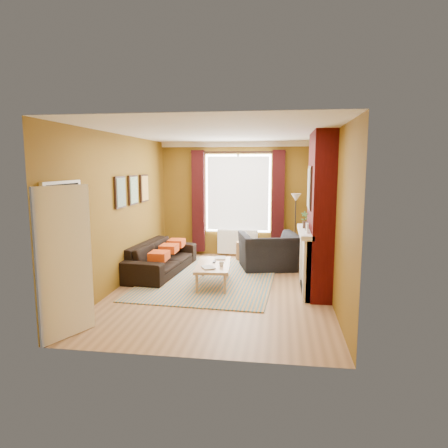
% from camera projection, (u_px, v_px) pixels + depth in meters
% --- Properties ---
extents(ground, '(5.50, 5.50, 0.00)m').
position_uv_depth(ground, '(222.00, 287.00, 7.37)').
color(ground, '#976B44').
rests_on(ground, ground).
extents(room_walls, '(3.82, 5.54, 2.83)m').
position_uv_depth(room_walls, '(258.00, 212.00, 7.36)').
color(room_walls, brown).
rests_on(room_walls, ground).
extents(striped_rug, '(2.67, 3.57, 0.02)m').
position_uv_depth(striped_rug, '(210.00, 278.00, 7.98)').
color(striped_rug, teal).
rests_on(striped_rug, ground).
extents(sofa, '(1.07, 2.28, 0.64)m').
position_uv_depth(sofa, '(161.00, 258.00, 8.35)').
color(sofa, black).
rests_on(sofa, ground).
extents(armchair, '(1.43, 1.32, 0.78)m').
position_uv_depth(armchair, '(269.00, 251.00, 8.63)').
color(armchair, black).
rests_on(armchair, ground).
extents(coffee_table, '(0.72, 1.28, 0.41)m').
position_uv_depth(coffee_table, '(213.00, 266.00, 7.47)').
color(coffee_table, tan).
rests_on(coffee_table, ground).
extents(wicker_stool, '(0.42, 0.42, 0.44)m').
position_uv_depth(wicker_stool, '(243.00, 251.00, 9.46)').
color(wicker_stool, olive).
rests_on(wicker_stool, ground).
extents(floor_lamp, '(0.31, 0.31, 1.59)m').
position_uv_depth(floor_lamp, '(296.00, 208.00, 9.20)').
color(floor_lamp, black).
rests_on(floor_lamp, ground).
extents(book_a, '(0.31, 0.34, 0.03)m').
position_uv_depth(book_a, '(203.00, 268.00, 7.11)').
color(book_a, '#999999').
rests_on(book_a, coffee_table).
extents(book_b, '(0.23, 0.30, 0.02)m').
position_uv_depth(book_b, '(215.00, 258.00, 7.89)').
color(book_b, '#999999').
rests_on(book_b, coffee_table).
extents(mug, '(0.10, 0.10, 0.08)m').
position_uv_depth(mug, '(221.00, 264.00, 7.26)').
color(mug, '#999999').
rests_on(mug, coffee_table).
extents(tv_remote, '(0.06, 0.16, 0.02)m').
position_uv_depth(tv_remote, '(214.00, 262.00, 7.58)').
color(tv_remote, '#262629').
rests_on(tv_remote, coffee_table).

